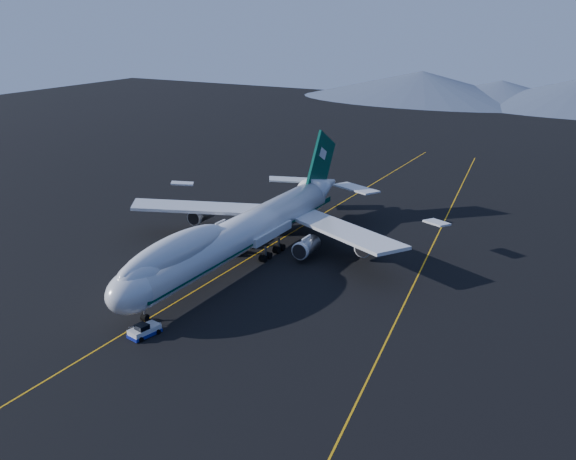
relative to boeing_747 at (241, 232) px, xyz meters
The scene contains 5 objects.
ground 5.81m from the boeing_747, 90.00° to the right, with size 500.00×500.00×0.00m, color black.
taxiway_line_main 5.80m from the boeing_747, 90.00° to the right, with size 0.25×220.00×0.01m, color orange.
taxiway_line_side 32.14m from the boeing_747, 18.38° to the left, with size 0.25×200.00×0.01m, color orange.
boeing_747 is the anchor object (origin of this frame).
pushback_tug 30.64m from the boeing_747, 84.30° to the right, with size 3.35×4.96×2.00m.
Camera 1 is at (59.83, -91.05, 43.51)m, focal length 40.00 mm.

